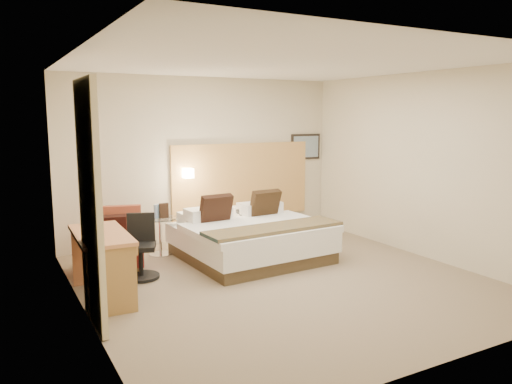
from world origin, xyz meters
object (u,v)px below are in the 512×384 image
desk (104,247)px  bed (250,237)px  desk_chair (141,252)px  lounge_chair (113,245)px  side_table (160,234)px

desk → bed: bearing=16.0°
bed → desk_chair: (-1.66, -0.13, 0.03)m
bed → desk_chair: bed is taller
lounge_chair → side_table: (0.77, 0.35, -0.02)m
lounge_chair → desk_chair: 0.61m
desk → desk_chair: desk_chair is taller
bed → lounge_chair: (-1.88, 0.44, 0.02)m
desk_chair → bed: bearing=4.3°
bed → desk_chair: bearing=-175.7°
desk_chair → side_table: bearing=58.9°
desk_chair → lounge_chair: bearing=112.0°
side_table → lounge_chair: bearing=-156.0°
side_table → desk: (-1.11, -1.42, 0.29)m
lounge_chair → side_table: lounge_chair is taller
side_table → desk_chair: 1.06m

